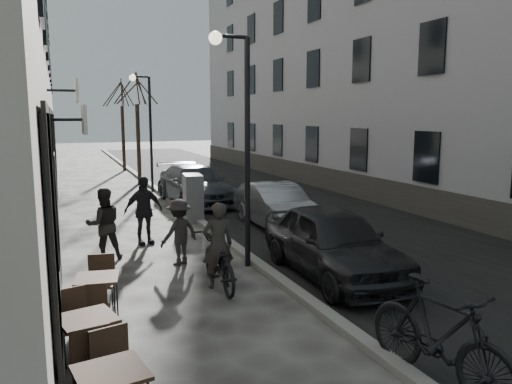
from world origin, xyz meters
TOP-DOWN VIEW (x-y plane):
  - road at (3.85, 16.00)m, footprint 7.30×60.00m
  - kerb at (0.20, 16.00)m, footprint 0.25×60.00m
  - building_right at (9.50, 16.50)m, footprint 4.00×35.00m
  - streetlamp_near at (-0.17, 6.00)m, footprint 0.90×0.28m
  - streetlamp_far at (-0.17, 18.00)m, footprint 0.90×0.28m
  - tree_near at (-0.10, 21.00)m, footprint 2.40×2.40m
  - tree_far at (-0.10, 27.00)m, footprint 2.40×2.40m
  - bistro_set_b at (-3.63, 2.22)m, footprint 0.84×1.71m
  - bistro_set_c at (-3.39, 3.88)m, footprint 0.77×1.69m
  - utility_cabinet at (0.10, 11.20)m, footprint 0.66×1.06m
  - bicycle at (-1.04, 4.91)m, footprint 0.75×2.01m
  - cyclist_rider at (-1.04, 4.91)m, footprint 0.64×0.43m
  - pedestrian_near at (-2.95, 7.73)m, footprint 0.88×0.71m
  - pedestrian_mid at (-1.40, 6.69)m, footprint 1.12×0.92m
  - pedestrian_far at (-1.85, 8.80)m, footprint 1.13×0.70m
  - car_near at (1.42, 4.67)m, footprint 1.91×4.41m
  - car_mid at (2.20, 9.36)m, footprint 1.44×4.05m
  - car_far at (1.00, 14.37)m, footprint 2.37×5.11m
  - moped at (0.40, 0.37)m, footprint 0.95×2.33m

SIDE VIEW (x-z plane):
  - road at x=3.85m, z-range 0.00..0.00m
  - kerb at x=0.20m, z-range 0.00..0.12m
  - bistro_set_c at x=-3.39m, z-range 0.01..0.98m
  - bistro_set_b at x=-3.63m, z-range 0.01..0.99m
  - bicycle at x=-1.04m, z-range 0.00..1.05m
  - car_mid at x=2.20m, z-range 0.00..1.33m
  - moped at x=0.40m, z-range 0.00..1.36m
  - car_far at x=1.00m, z-range 0.00..1.44m
  - car_near at x=1.42m, z-range 0.00..1.48m
  - utility_cabinet at x=0.10m, z-range 0.00..1.50m
  - pedestrian_mid at x=-1.40m, z-range 0.00..1.51m
  - pedestrian_near at x=-2.95m, z-range 0.00..1.70m
  - cyclist_rider at x=-1.04m, z-range 0.00..1.71m
  - pedestrian_far at x=-1.85m, z-range 0.00..1.80m
  - streetlamp_near at x=-0.17m, z-range 0.62..5.71m
  - streetlamp_far at x=-0.17m, z-range 0.62..5.71m
  - tree_near at x=-0.10m, z-range 1.81..7.51m
  - tree_far at x=-0.10m, z-range 1.81..7.51m
  - building_right at x=9.50m, z-range 0.00..16.00m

